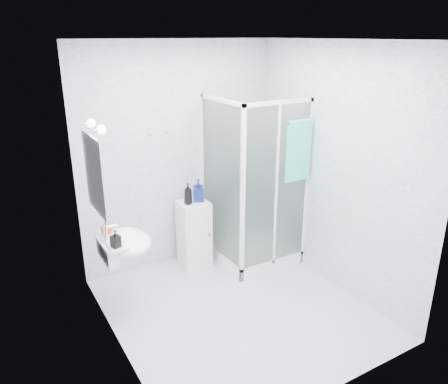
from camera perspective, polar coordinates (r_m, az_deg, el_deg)
room at (r=4.02m, az=1.91°, el=0.42°), size 2.40×2.60×2.60m
shower_enclosure at (r=5.28m, az=3.53°, el=-4.69°), size 0.90×0.95×2.00m
wall_basin at (r=4.22m, az=-13.01°, el=-6.55°), size 0.46×0.56×0.35m
mirror at (r=3.92m, az=-16.57°, el=2.13°), size 0.02×0.60×0.70m
vanity_lights at (r=3.83m, az=-16.46°, el=8.25°), size 0.10×0.40×0.08m
wall_hooks at (r=4.91m, az=-8.48°, el=7.69°), size 0.23×0.06×0.03m
storage_cabinet at (r=5.22m, az=-3.91°, el=-5.47°), size 0.35×0.37×0.81m
hand_towel at (r=4.82m, az=9.74°, el=5.55°), size 0.32×0.05×0.68m
shampoo_bottle_a at (r=4.97m, az=-4.72°, el=-0.23°), size 0.10×0.11×0.25m
shampoo_bottle_b at (r=5.05m, az=-3.36°, el=0.22°), size 0.15×0.16×0.26m
soap_dispenser_orange at (r=4.26m, az=-15.10°, el=-4.42°), size 0.15×0.15×0.15m
soap_dispenser_black at (r=3.98m, az=-13.99°, el=-5.95°), size 0.09×0.09×0.16m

